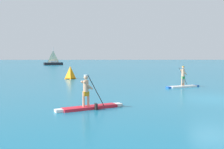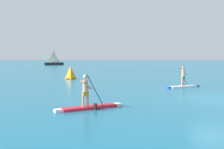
{
  "view_description": "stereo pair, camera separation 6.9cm",
  "coord_description": "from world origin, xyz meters",
  "px_view_note": "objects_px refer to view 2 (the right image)",
  "views": [
    {
      "loc": [
        -6.6,
        -15.1,
        2.52
      ],
      "look_at": [
        -5.85,
        6.08,
        1.08
      ],
      "focal_mm": 41.18,
      "sensor_mm": 36.0,
      "label": 1
    },
    {
      "loc": [
        -6.53,
        -15.1,
        2.52
      ],
      "look_at": [
        -5.85,
        6.08,
        1.08
      ],
      "focal_mm": 41.18,
      "sensor_mm": 36.0,
      "label": 2
    }
  ],
  "objects_px": {
    "paddleboarder_mid_center": "(183,83)",
    "sailboat_left_horizon": "(54,63)",
    "paddleboarder_near_left": "(89,103)",
    "race_marker_buoy": "(71,73)"
  },
  "relations": [
    {
      "from": "paddleboarder_mid_center",
      "to": "sailboat_left_horizon",
      "type": "xyz_separation_m",
      "value": [
        -22.26,
        60.12,
        0.33
      ]
    },
    {
      "from": "paddleboarder_near_left",
      "to": "sailboat_left_horizon",
      "type": "height_order",
      "value": "sailboat_left_horizon"
    },
    {
      "from": "paddleboarder_near_left",
      "to": "paddleboarder_mid_center",
      "type": "xyz_separation_m",
      "value": [
        7.33,
        8.66,
        0.05
      ]
    },
    {
      "from": "paddleboarder_mid_center",
      "to": "paddleboarder_near_left",
      "type": "bearing_deg",
      "value": -153.22
    },
    {
      "from": "sailboat_left_horizon",
      "to": "paddleboarder_near_left",
      "type": "bearing_deg",
      "value": -101.7
    },
    {
      "from": "paddleboarder_near_left",
      "to": "sailboat_left_horizon",
      "type": "bearing_deg",
      "value": 75.13
    },
    {
      "from": "paddleboarder_mid_center",
      "to": "sailboat_left_horizon",
      "type": "relative_size",
      "value": 0.52
    },
    {
      "from": "paddleboarder_mid_center",
      "to": "race_marker_buoy",
      "type": "height_order",
      "value": "paddleboarder_mid_center"
    },
    {
      "from": "paddleboarder_near_left",
      "to": "race_marker_buoy",
      "type": "relative_size",
      "value": 2.2
    },
    {
      "from": "paddleboarder_near_left",
      "to": "race_marker_buoy",
      "type": "height_order",
      "value": "paddleboarder_near_left"
    }
  ]
}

